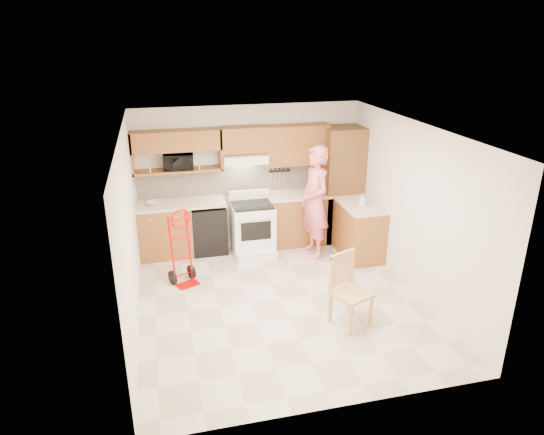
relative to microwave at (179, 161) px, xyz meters
name	(u,v)px	position (x,y,z in m)	size (l,w,h in m)	color
floor	(280,300)	(1.23, -2.08, -1.64)	(4.00, 4.50, 0.02)	beige
ceiling	(281,129)	(1.23, -2.08, 0.88)	(4.00, 4.50, 0.02)	white
wall_back	(249,175)	(1.23, 0.17, -0.38)	(4.00, 0.02, 2.50)	white
wall_front	(340,305)	(1.23, -4.34, -0.38)	(4.00, 0.02, 2.50)	white
wall_left	(129,234)	(-0.78, -2.08, -0.38)	(0.02, 4.50, 2.50)	white
wall_right	(413,208)	(3.24, -2.08, -0.38)	(0.02, 4.50, 2.50)	white
backsplash	(249,178)	(1.23, 0.15, -0.43)	(3.92, 0.03, 0.55)	beige
lower_cab_left	(165,231)	(-0.32, -0.14, -1.18)	(0.90, 0.60, 0.90)	brown
dishwasher	(209,228)	(0.43, -0.14, -1.20)	(0.60, 0.60, 0.85)	black
lower_cab_right	(297,219)	(2.06, -0.14, -1.18)	(1.14, 0.60, 0.90)	brown
countertop_left	(181,204)	(-0.02, -0.13, -0.71)	(1.50, 0.63, 0.04)	beige
countertop_right	(298,195)	(2.06, -0.13, -0.71)	(1.14, 0.63, 0.04)	beige
cab_return_right	(359,231)	(2.93, -0.94, -1.18)	(0.60, 1.00, 0.90)	brown
countertop_return	(361,205)	(2.93, -0.94, -0.71)	(0.63, 1.00, 0.04)	beige
pantry_tall	(341,184)	(2.88, -0.14, -0.58)	(0.70, 0.60, 2.10)	brown
upper_cab_left	(176,141)	(-0.02, 0.00, 0.35)	(1.50, 0.33, 0.34)	brown
upper_shelf_mw	(178,170)	(-0.02, 0.00, -0.16)	(1.50, 0.33, 0.04)	brown
upper_cab_center	(243,139)	(1.11, 0.00, 0.31)	(0.76, 0.33, 0.44)	brown
upper_cab_right	(297,145)	(2.06, 0.00, 0.17)	(1.14, 0.33, 0.70)	brown
range_hood	(244,158)	(1.11, -0.06, 0.00)	(0.76, 0.46, 0.14)	white
knife_strip	(279,175)	(1.78, 0.12, -0.39)	(0.40, 0.05, 0.29)	black
microwave	(179,161)	(0.00, 0.00, 0.00)	(0.49, 0.33, 0.27)	black
range	(253,225)	(1.17, -0.43, -1.10)	(0.72, 0.94, 1.06)	white
person	(315,202)	(2.18, -0.74, -0.66)	(0.71, 0.46, 1.94)	#E56674
hand_truck	(183,251)	(-0.08, -1.26, -1.07)	(0.44, 0.40, 1.11)	#C00503
dining_chair	(352,291)	(1.99, -2.90, -1.14)	(0.44, 0.48, 0.98)	#E1A45C
soap_bottle	(362,199)	(2.93, -0.98, -0.58)	(0.09, 0.10, 0.21)	white
bowl	(154,203)	(-0.46, -0.13, -0.66)	(0.23, 0.23, 0.06)	white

